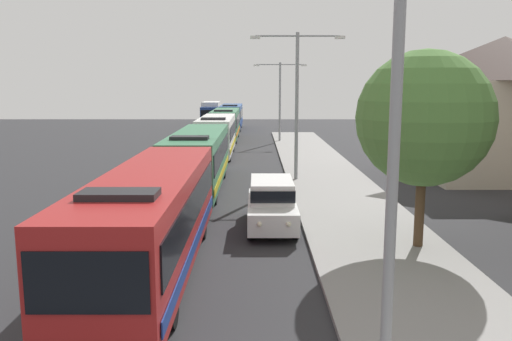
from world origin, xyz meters
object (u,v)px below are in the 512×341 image
object	(u,v)px
bus_rear	(231,116)
box_truck_oncoming	(211,112)
streetlamp_near	(396,109)
streetlamp_far	(280,93)
bus_fourth_in_line	(225,123)
bus_second_in_line	(198,158)
streetlamp_mid	(297,91)
white_suv	(272,202)
bus_lead	(153,216)
bus_middle	(217,134)
roadside_tree	(424,119)

from	to	relation	value
bus_rear	box_truck_oncoming	distance (m)	9.18
streetlamp_near	box_truck_oncoming	bearing A→B (deg)	97.60
streetlamp_far	bus_fourth_in_line	bearing A→B (deg)	162.08
bus_second_in_line	streetlamp_near	world-z (taller)	streetlamp_near
streetlamp_near	streetlamp_mid	world-z (taller)	streetlamp_mid
white_suv	streetlamp_near	world-z (taller)	streetlamp_near
white_suv	bus_rear	bearing A→B (deg)	94.66
bus_rear	white_suv	distance (m)	45.55
streetlamp_near	streetlamp_far	bearing A→B (deg)	90.00
box_truck_oncoming	streetlamp_far	size ratio (longest dim) A/B	0.95
streetlamp_far	white_suv	bearing A→B (deg)	-93.14
bus_fourth_in_line	box_truck_oncoming	distance (m)	21.45
bus_lead	bus_middle	size ratio (longest dim) A/B	1.17
bus_rear	streetlamp_mid	bearing A→B (deg)	-81.36
bus_lead	bus_middle	bearing A→B (deg)	90.00
bus_lead	streetlamp_near	bearing A→B (deg)	-49.85
bus_fourth_in_line	bus_rear	distance (m)	12.63
bus_middle	streetlamp_near	world-z (taller)	streetlamp_near
roadside_tree	box_truck_oncoming	bearing A→B (deg)	101.82
bus_middle	roadside_tree	distance (m)	25.45
roadside_tree	white_suv	bearing A→B (deg)	149.70
white_suv	bus_lead	bearing A→B (deg)	-127.18
bus_lead	white_suv	distance (m)	6.15
bus_second_in_line	bus_rear	world-z (taller)	same
bus_fourth_in_line	bus_second_in_line	bearing A→B (deg)	-90.00
bus_fourth_in_line	streetlamp_far	world-z (taller)	streetlamp_far
bus_second_in_line	white_suv	distance (m)	8.55
bus_second_in_line	streetlamp_far	world-z (taller)	streetlamp_far
roadside_tree	bus_rear	bearing A→B (deg)	100.10
bus_fourth_in_line	bus_rear	size ratio (longest dim) A/B	0.99
bus_rear	roadside_tree	size ratio (longest dim) A/B	1.65
bus_rear	bus_lead	bearing A→B (deg)	-90.00
bus_fourth_in_line	white_suv	size ratio (longest dim) A/B	2.17
bus_second_in_line	bus_middle	distance (m)	13.25
bus_second_in_line	streetlamp_near	xyz separation A→B (m)	(5.40, -18.96, 3.47)
bus_lead	bus_second_in_line	distance (m)	12.56
bus_lead	bus_fourth_in_line	distance (m)	37.64
streetlamp_far	roadside_tree	distance (m)	34.03
bus_middle	bus_lead	bearing A→B (deg)	-90.00
bus_second_in_line	box_truck_oncoming	bearing A→B (deg)	94.08
bus_lead	white_suv	bearing A→B (deg)	52.82
bus_fourth_in_line	box_truck_oncoming	world-z (taller)	bus_fourth_in_line
streetlamp_mid	bus_middle	bearing A→B (deg)	116.01
bus_fourth_in_line	streetlamp_mid	xyz separation A→B (m)	(5.40, -22.89, 3.49)
streetlamp_far	roadside_tree	xyz separation A→B (m)	(3.20, -33.88, -0.29)
bus_rear	box_truck_oncoming	xyz separation A→B (m)	(-3.30, 8.56, 0.01)
bus_lead	bus_rear	world-z (taller)	same
bus_middle	bus_rear	bearing A→B (deg)	90.00
bus_middle	streetlamp_mid	bearing A→B (deg)	-63.99
roadside_tree	bus_second_in_line	bearing A→B (deg)	129.18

